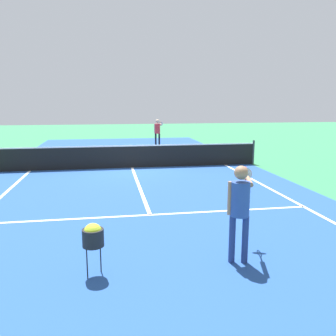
# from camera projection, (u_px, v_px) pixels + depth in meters

# --- Properties ---
(ground_plane) EXTENTS (60.00, 60.00, 0.00)m
(ground_plane) POSITION_uv_depth(u_px,v_px,m) (132.00, 168.00, 14.84)
(ground_plane) COLOR #337F51
(court_surface_inbounds) EXTENTS (10.62, 24.40, 0.00)m
(court_surface_inbounds) POSITION_uv_depth(u_px,v_px,m) (132.00, 168.00, 14.84)
(court_surface_inbounds) COLOR #234C93
(court_surface_inbounds) RESTS_ON ground_plane
(line_sideline_right) EXTENTS (0.10, 11.89, 0.01)m
(line_sideline_right) POSITION_uv_depth(u_px,v_px,m) (295.00, 202.00, 9.76)
(line_sideline_right) COLOR white
(line_sideline_right) RESTS_ON ground_plane
(line_service_near) EXTENTS (8.22, 0.10, 0.01)m
(line_service_near) POSITION_uv_depth(u_px,v_px,m) (150.00, 215.00, 8.64)
(line_service_near) COLOR white
(line_service_near) RESTS_ON ground_plane
(line_center_service) EXTENTS (0.10, 6.40, 0.01)m
(line_center_service) POSITION_uv_depth(u_px,v_px,m) (139.00, 185.00, 11.74)
(line_center_service) COLOR white
(line_center_service) RESTS_ON ground_plane
(net) EXTENTS (10.90, 0.09, 1.07)m
(net) POSITION_uv_depth(u_px,v_px,m) (132.00, 156.00, 14.75)
(net) COLOR #33383D
(net) RESTS_ON ground_plane
(player_near) EXTENTS (0.75, 1.14, 1.70)m
(player_near) POSITION_uv_depth(u_px,v_px,m) (240.00, 203.00, 5.92)
(player_near) COLOR navy
(player_near) RESTS_ON ground_plane
(player_far) EXTENTS (0.68, 1.17, 1.71)m
(player_far) POSITION_uv_depth(u_px,v_px,m) (158.00, 130.00, 21.42)
(player_far) COLOR black
(player_far) RESTS_ON ground_plane
(ball_hopper) EXTENTS (0.34, 0.34, 0.87)m
(ball_hopper) POSITION_uv_depth(u_px,v_px,m) (93.00, 236.00, 5.50)
(ball_hopper) COLOR black
(ball_hopper) RESTS_ON ground_plane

